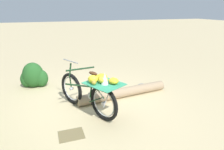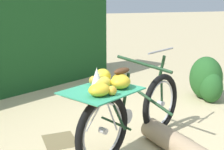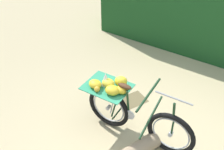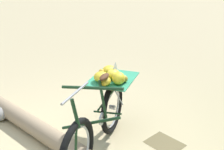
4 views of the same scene
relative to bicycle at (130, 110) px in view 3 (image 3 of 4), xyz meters
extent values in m
plane|color=#C6B284|center=(0.13, -0.26, -0.51)|extent=(60.00, 60.00, 0.00)
cube|color=#19471E|center=(2.79, 1.30, 0.51)|extent=(2.96, 4.77, 2.03)
torus|color=black|center=(0.31, -0.59, -0.14)|extent=(0.40, 0.68, 0.73)
torus|color=#B7B7BC|center=(0.31, -0.59, -0.14)|extent=(0.28, 0.51, 0.57)
cylinder|color=#B7B7BC|center=(0.31, -0.59, -0.14)|extent=(0.10, 0.09, 0.06)
torus|color=black|center=(-0.18, 0.34, -0.14)|extent=(0.40, 0.68, 0.73)
torus|color=#B7B7BC|center=(-0.18, 0.34, -0.14)|extent=(0.28, 0.51, 0.57)
cylinder|color=#B7B7BC|center=(-0.18, 0.34, -0.14)|extent=(0.10, 0.09, 0.06)
cylinder|color=#19381E|center=(0.16, -0.30, 0.02)|extent=(0.64, 0.36, 0.30)
cylinder|color=#19381E|center=(0.13, -0.24, 0.41)|extent=(0.65, 0.36, 0.11)
cylinder|color=#19381E|center=(-0.02, 0.04, 0.13)|extent=(0.12, 0.08, 0.49)
cylinder|color=#19381E|center=(-0.09, 0.17, -0.13)|extent=(0.35, 0.20, 0.05)
cylinder|color=#19381E|center=(-0.11, 0.21, 0.08)|extent=(0.29, 0.17, 0.47)
cylinder|color=#19381E|center=(0.31, -0.60, 0.01)|extent=(0.06, 0.05, 0.30)
cylinder|color=#19381E|center=(0.31, -0.58, 0.30)|extent=(0.10, 0.08, 0.30)
cylinder|color=gray|center=(0.29, -0.55, 0.51)|extent=(0.26, 0.47, 0.02)
ellipsoid|color=#4C2D19|center=(-0.05, 0.09, 0.40)|extent=(0.18, 0.24, 0.06)
cylinder|color=#B7B7BC|center=(0.00, 0.01, -0.11)|extent=(0.09, 0.15, 0.16)
cylinder|color=#B7B7BC|center=(-0.13, 0.26, 0.05)|extent=(0.19, 0.11, 0.39)
cylinder|color=#B7B7BC|center=(-0.23, 0.44, 0.05)|extent=(0.22, 0.13, 0.39)
cube|color=brown|center=(-0.19, 0.36, 0.25)|extent=(0.67, 0.74, 0.02)
cube|color=#33936B|center=(-0.19, 0.36, 0.27)|extent=(0.79, 0.85, 0.01)
ellipsoid|color=yellow|center=(0.00, 0.28, 0.35)|extent=(0.25, 0.24, 0.15)
ellipsoid|color=gold|center=(-0.08, 0.13, 0.33)|extent=(0.24, 0.24, 0.11)
ellipsoid|color=gold|center=(-0.35, 0.44, 0.33)|extent=(0.23, 0.25, 0.11)
ellipsoid|color=gold|center=(-0.20, 0.17, 0.34)|extent=(0.28, 0.28, 0.13)
ellipsoid|color=yellow|center=(-0.17, 0.35, 0.34)|extent=(0.24, 0.25, 0.13)
sphere|color=gold|center=(-0.37, 0.33, 0.32)|extent=(0.09, 0.09, 0.09)
sphere|color=#B29333|center=(0.01, 0.37, 0.32)|extent=(0.09, 0.09, 0.09)
cone|color=white|center=(-0.19, 0.40, 0.38)|extent=(0.19, 0.19, 0.22)
cube|color=olive|center=(0.51, 0.63, -0.51)|extent=(0.44, 0.36, 0.01)
camera|label=1|loc=(0.79, 3.61, 1.60)|focal=31.44mm
camera|label=2|loc=(-2.75, 1.29, 1.10)|focal=49.09mm
camera|label=3|loc=(-1.86, -2.62, 2.99)|focal=46.78mm
camera|label=4|loc=(2.17, -1.82, 1.53)|focal=42.39mm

